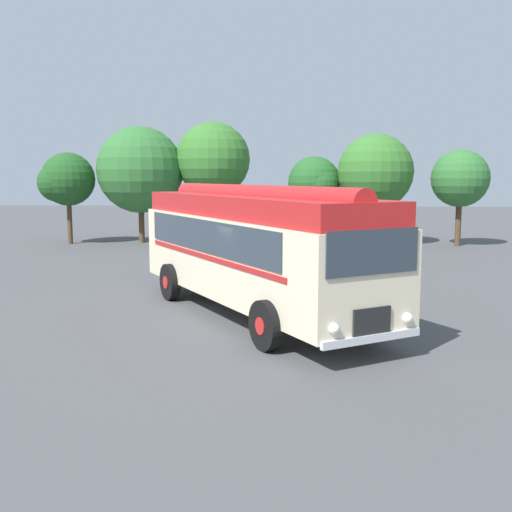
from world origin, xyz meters
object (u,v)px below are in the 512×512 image
(vintage_bus, at_px, (253,245))
(box_van, at_px, (220,228))
(car_mid_left, at_px, (336,243))
(car_near_left, at_px, (273,242))

(vintage_bus, bearing_deg, box_van, 101.09)
(car_mid_left, distance_m, box_van, 5.42)
(vintage_bus, relative_size, car_mid_left, 2.24)
(car_mid_left, bearing_deg, car_near_left, 173.97)
(car_near_left, distance_m, box_van, 2.73)
(car_near_left, distance_m, car_mid_left, 2.77)
(car_near_left, bearing_deg, box_van, 157.25)
(vintage_bus, xyz_separation_m, box_van, (-2.26, 11.51, -0.53))
(vintage_bus, distance_m, box_van, 11.74)
(vintage_bus, bearing_deg, car_near_left, 88.82)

